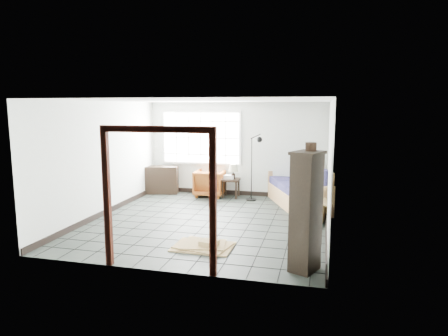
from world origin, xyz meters
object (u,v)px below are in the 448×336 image
(armchair, at_px, (210,182))
(tall_shelf, at_px, (306,211))
(futon_sofa, at_px, (300,191))
(side_table, at_px, (231,182))

(armchair, xyz_separation_m, tall_shelf, (2.81, -4.59, 0.53))
(futon_sofa, bearing_deg, armchair, 145.21)
(side_table, distance_m, tall_shelf, 5.12)
(futon_sofa, distance_m, armchair, 2.57)
(tall_shelf, bearing_deg, armchair, 145.37)
(futon_sofa, relative_size, side_table, 4.90)
(futon_sofa, bearing_deg, side_table, 141.69)
(futon_sofa, relative_size, tall_shelf, 1.39)
(side_table, xyz_separation_m, tall_shelf, (2.22, -4.59, 0.50))
(armchair, height_order, side_table, armchair)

